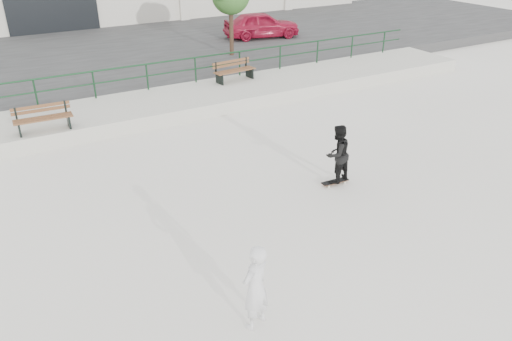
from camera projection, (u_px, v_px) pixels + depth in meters
ground at (274, 254)px, 10.65m from camera, size 120.00×120.00×0.00m
ledge at (134, 110)px, 17.88m from camera, size 30.00×3.00×0.50m
parking_strip at (81, 59)px, 24.45m from camera, size 60.00×14.00×0.50m
railing at (121, 75)px, 18.43m from camera, size 28.00×0.06×1.03m
bench_left at (43, 118)px, 15.38m from camera, size 1.75×0.57×0.80m
bench_right at (234, 71)px, 20.15m from camera, size 1.81×0.71×0.82m
red_car at (261, 25)px, 27.31m from camera, size 4.38×2.48×1.40m
skateboard at (335, 182)px, 13.42m from camera, size 0.79×0.25×0.09m
standing_skater at (337, 154)px, 13.05m from camera, size 0.87×0.74×1.60m
seated_skater at (255, 287)px, 8.44m from camera, size 0.71×0.59×1.65m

